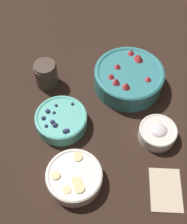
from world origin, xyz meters
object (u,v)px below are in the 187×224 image
object	(u,v)px
bowl_strawberries	(129,77)
bowl_cream	(158,132)
bowl_blueberries	(61,120)
jar_chocolate	(46,75)
bowl_bananas	(74,177)

from	to	relation	value
bowl_strawberries	bowl_cream	world-z (taller)	bowl_strawberries
bowl_blueberries	bowl_cream	distance (m)	0.31
bowl_blueberries	bowl_cream	xyz separation A→B (m)	(0.02, -0.31, -0.00)
bowl_blueberries	jar_chocolate	xyz separation A→B (m)	(0.15, 0.10, 0.02)
bowl_strawberries	bowl_cream	size ratio (longest dim) A/B	2.02
bowl_bananas	bowl_blueberries	bearing A→B (deg)	27.28
bowl_bananas	jar_chocolate	size ratio (longest dim) A/B	1.70
bowl_blueberries	jar_chocolate	distance (m)	0.18
bowl_bananas	bowl_cream	distance (m)	0.29
bowl_strawberries	jar_chocolate	xyz separation A→B (m)	(-0.06, 0.28, -0.00)
bowl_bananas	bowl_cream	size ratio (longest dim) A/B	1.37
bowl_strawberries	bowl_cream	xyz separation A→B (m)	(-0.19, -0.12, -0.02)
bowl_strawberries	jar_chocolate	size ratio (longest dim) A/B	2.51
bowl_strawberries	jar_chocolate	world-z (taller)	same
jar_chocolate	bowl_strawberries	bearing A→B (deg)	-78.76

